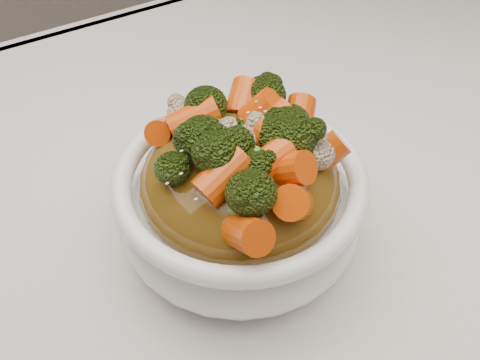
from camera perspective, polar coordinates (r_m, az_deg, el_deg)
tablecloth at (r=0.53m, az=3.65°, el=-4.13°), size 1.20×0.80×0.04m
bowl at (r=0.46m, az=0.00°, el=-2.61°), size 0.24×0.24×0.08m
sauce_base at (r=0.44m, az=0.00°, el=-0.25°), size 0.19×0.19×0.09m
carrots at (r=0.40m, az=0.00°, el=5.47°), size 0.19×0.19×0.05m
broccoli at (r=0.40m, az=0.00°, el=5.37°), size 0.19×0.19×0.04m
cauliflower at (r=0.41m, az=0.00°, el=5.17°), size 0.19×0.19×0.03m
scallions at (r=0.40m, az=0.00°, el=5.58°), size 0.14×0.14×0.02m
sesame_seeds at (r=0.40m, az=0.00°, el=5.58°), size 0.17×0.17×0.01m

